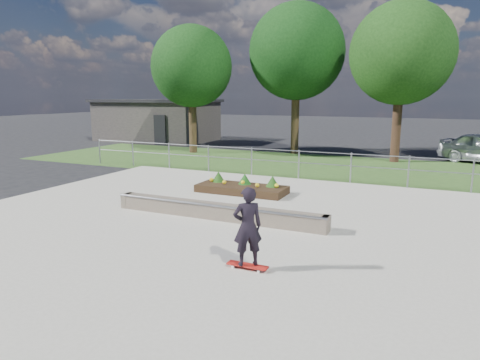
% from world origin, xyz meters
% --- Properties ---
extents(ground, '(120.00, 120.00, 0.00)m').
position_xyz_m(ground, '(0.00, 0.00, 0.00)').
color(ground, black).
rests_on(ground, ground).
extents(grass_verge, '(30.00, 8.00, 0.02)m').
position_xyz_m(grass_verge, '(0.00, 11.00, 0.01)').
color(grass_verge, '#2D4C1E').
rests_on(grass_verge, ground).
extents(concrete_slab, '(15.00, 15.00, 0.06)m').
position_xyz_m(concrete_slab, '(0.00, 0.00, 0.03)').
color(concrete_slab, '#9F9B8D').
rests_on(concrete_slab, ground).
extents(fence, '(20.06, 0.06, 1.20)m').
position_xyz_m(fence, '(0.00, 7.50, 0.77)').
color(fence, gray).
rests_on(fence, ground).
extents(building, '(8.40, 5.40, 3.00)m').
position_xyz_m(building, '(-14.00, 18.00, 1.51)').
color(building, '#312E2B').
rests_on(building, ground).
extents(tree_far_left, '(4.55, 4.55, 7.15)m').
position_xyz_m(tree_far_left, '(-8.00, 13.00, 4.85)').
color(tree_far_left, '#312113').
rests_on(tree_far_left, ground).
extents(tree_mid_left, '(5.25, 5.25, 8.25)m').
position_xyz_m(tree_mid_left, '(-2.50, 15.00, 5.61)').
color(tree_mid_left, '#352515').
rests_on(tree_mid_left, ground).
extents(tree_mid_right, '(4.90, 4.90, 7.70)m').
position_xyz_m(tree_mid_right, '(3.00, 14.00, 5.23)').
color(tree_mid_right, black).
rests_on(tree_mid_right, ground).
extents(grind_ledge, '(6.00, 0.44, 0.43)m').
position_xyz_m(grind_ledge, '(-0.37, 1.23, 0.26)').
color(grind_ledge, brown).
rests_on(grind_ledge, concrete_slab).
extents(planter_bed, '(3.00, 1.20, 0.61)m').
position_xyz_m(planter_bed, '(-1.02, 4.37, 0.24)').
color(planter_bed, black).
rests_on(planter_bed, concrete_slab).
extents(skateboarder, '(0.80, 0.61, 1.58)m').
position_xyz_m(skateboarder, '(1.71, -1.51, 0.88)').
color(skateboarder, white).
rests_on(skateboarder, concrete_slab).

